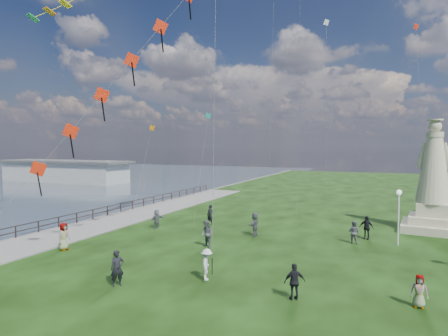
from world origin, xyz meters
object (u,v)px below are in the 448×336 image
at_px(pier_pavilion, 64,171).
at_px(person_9, 366,227).
at_px(person_2, 207,265).
at_px(person_10, 64,236).
at_px(statue, 433,189).
at_px(person_1, 207,234).
at_px(lamppost, 399,205).
at_px(person_4, 419,291).
at_px(person_3, 295,282).
at_px(person_7, 354,232).
at_px(person_6, 210,215).
at_px(person_11, 255,224).
at_px(person_5, 157,219).
at_px(person_0, 117,268).

distance_m(pier_pavilion, person_9, 65.71).
relative_size(person_2, person_10, 0.89).
height_order(statue, person_10, statue).
bearing_deg(person_1, lamppost, 54.12).
bearing_deg(person_4, statue, 82.40).
height_order(lamppost, person_3, lamppost).
distance_m(person_1, person_10, 9.60).
bearing_deg(statue, person_7, -124.49).
bearing_deg(person_2, statue, -56.96).
xyz_separation_m(person_1, person_9, (9.93, 6.92, -0.06)).
bearing_deg(person_7, person_9, -96.28).
distance_m(statue, person_6, 18.63).
height_order(person_3, person_10, person_10).
distance_m(person_2, person_11, 10.17).
bearing_deg(lamppost, person_9, 153.93).
distance_m(lamppost, person_11, 10.40).
bearing_deg(statue, person_5, -153.36).
height_order(pier_pavilion, person_1, pier_pavilion).
xyz_separation_m(person_1, person_7, (9.17, 5.21, -0.12)).
xyz_separation_m(person_9, person_10, (-18.44, -11.36, 0.05)).
bearing_deg(statue, person_2, -118.97).
distance_m(person_5, person_9, 16.77).
relative_size(person_6, person_11, 0.97).
bearing_deg(person_4, person_10, 178.10).
xyz_separation_m(person_7, person_11, (-7.24, -0.70, 0.10)).
xyz_separation_m(pier_pavilion, person_7, (58.99, -29.04, -1.03)).
bearing_deg(person_9, lamppost, -12.67).
bearing_deg(pier_pavilion, person_9, -24.58).
height_order(person_0, person_1, person_1).
bearing_deg(person_10, person_6, -30.12).
xyz_separation_m(pier_pavilion, person_1, (49.82, -34.25, -0.90)).
bearing_deg(person_2, person_5, 22.59).
bearing_deg(person_10, person_4, -95.16).
relative_size(person_0, person_1, 0.97).
bearing_deg(statue, person_10, -139.58).
bearing_deg(person_2, person_1, 3.67).
distance_m(person_3, person_6, 16.73).
relative_size(lamppost, person_0, 2.18).
xyz_separation_m(person_1, person_4, (12.67, -4.90, -0.21)).
bearing_deg(person_3, person_5, -66.23).
height_order(person_2, person_4, person_2).
bearing_deg(statue, person_3, -106.22).
distance_m(person_6, person_7, 12.27).
bearing_deg(person_4, person_1, 158.19).
bearing_deg(person_9, person_4, -63.55).
relative_size(person_2, person_6, 0.92).
bearing_deg(pier_pavilion, person_6, -30.46).
bearing_deg(lamppost, person_2, -128.91).
bearing_deg(person_0, person_3, -39.48).
distance_m(person_0, person_5, 13.03).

